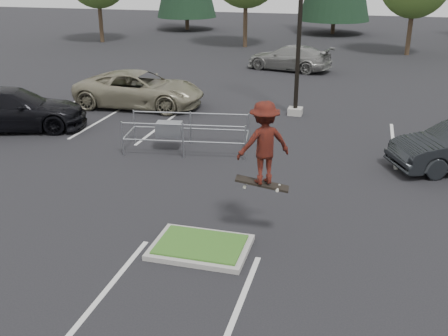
% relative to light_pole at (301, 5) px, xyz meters
% --- Properties ---
extents(ground, '(120.00, 120.00, 0.00)m').
position_rel_light_pole_xyz_m(ground, '(-0.50, -12.00, -4.56)').
color(ground, black).
rests_on(ground, ground).
extents(grass_median, '(2.20, 1.60, 0.16)m').
position_rel_light_pole_xyz_m(grass_median, '(-0.50, -12.00, -4.48)').
color(grass_median, gray).
rests_on(grass_median, ground).
extents(stall_lines, '(22.62, 17.60, 0.01)m').
position_rel_light_pole_xyz_m(stall_lines, '(-1.85, -5.98, -4.56)').
color(stall_lines, silver).
rests_on(stall_lines, ground).
extents(light_pole, '(0.70, 0.60, 10.12)m').
position_rel_light_pole_xyz_m(light_pole, '(0.00, 0.00, 0.00)').
color(light_pole, gray).
rests_on(light_pole, ground).
extents(cart_corral, '(4.40, 2.12, 1.20)m').
position_rel_light_pole_xyz_m(cart_corral, '(-3.47, -5.68, -3.81)').
color(cart_corral, '#93969B').
rests_on(cart_corral, ground).
extents(skateboarder, '(1.42, 1.26, 2.09)m').
position_rel_light_pole_xyz_m(skateboarder, '(0.70, -11.00, -2.20)').
color(skateboarder, black).
rests_on(skateboarder, ground).
extents(car_l_tan, '(5.87, 2.87, 1.61)m').
position_rel_light_pole_xyz_m(car_l_tan, '(-7.00, -0.50, -3.76)').
color(car_l_tan, gray).
rests_on(car_l_tan, ground).
extents(car_l_black, '(6.01, 4.01, 1.62)m').
position_rel_light_pole_xyz_m(car_l_black, '(-10.50, -5.00, -3.75)').
color(car_l_black, black).
rests_on(car_l_black, ground).
extents(car_far_silver, '(5.49, 3.24, 1.49)m').
position_rel_light_pole_xyz_m(car_far_silver, '(-1.72, 10.00, -3.81)').
color(car_far_silver, gray).
rests_on(car_far_silver, ground).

